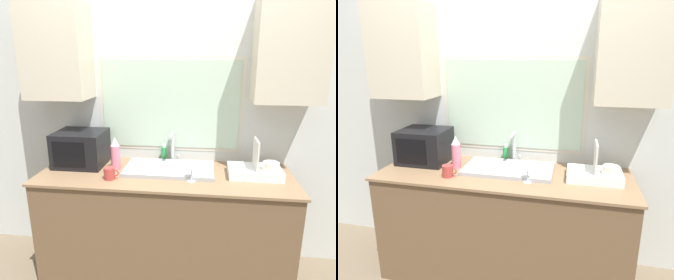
% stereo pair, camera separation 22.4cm
% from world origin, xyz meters
% --- Properties ---
extents(countertop, '(1.98, 0.69, 0.90)m').
position_xyz_m(countertop, '(0.00, 0.33, 0.45)').
color(countertop, brown).
rests_on(countertop, ground_plane).
extents(wall_back, '(6.00, 0.38, 2.60)m').
position_xyz_m(wall_back, '(0.00, 0.65, 1.41)').
color(wall_back, silver).
rests_on(wall_back, ground_plane).
extents(sink_basin, '(0.71, 0.39, 0.03)m').
position_xyz_m(sink_basin, '(0.03, 0.39, 0.92)').
color(sink_basin, '#9EA0A5').
rests_on(sink_basin, countertop).
extents(faucet, '(0.08, 0.19, 0.27)m').
position_xyz_m(faucet, '(0.03, 0.59, 1.07)').
color(faucet, '#B7B7BC').
rests_on(faucet, countertop).
extents(microwave, '(0.40, 0.36, 0.29)m').
position_xyz_m(microwave, '(-0.72, 0.44, 1.05)').
color(microwave, black).
rests_on(microwave, countertop).
extents(dish_rack, '(0.40, 0.25, 0.29)m').
position_xyz_m(dish_rack, '(0.70, 0.35, 0.96)').
color(dish_rack, white).
rests_on(dish_rack, countertop).
extents(spray_bottle, '(0.08, 0.08, 0.27)m').
position_xyz_m(spray_bottle, '(-0.41, 0.37, 1.03)').
color(spray_bottle, '#D8728C').
rests_on(spray_bottle, countertop).
extents(soap_bottle, '(0.05, 0.05, 0.15)m').
position_xyz_m(soap_bottle, '(-0.05, 0.61, 0.97)').
color(soap_bottle, '#268C3F').
rests_on(soap_bottle, countertop).
extents(mug_near_sink, '(0.12, 0.08, 0.09)m').
position_xyz_m(mug_near_sink, '(-0.40, 0.16, 0.95)').
color(mug_near_sink, '#A53833').
rests_on(mug_near_sink, countertop).
extents(wine_glass, '(0.07, 0.07, 0.18)m').
position_xyz_m(wine_glass, '(0.21, 0.19, 1.04)').
color(wine_glass, silver).
rests_on(wine_glass, countertop).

